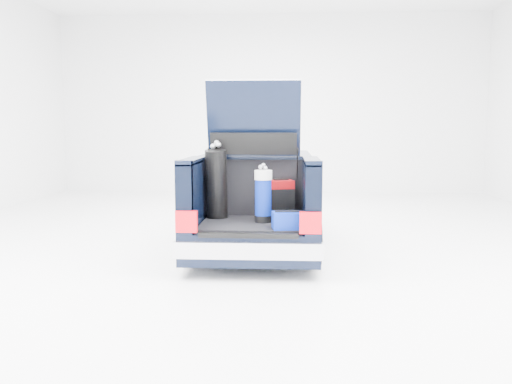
# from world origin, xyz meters

# --- Properties ---
(ground) EXTENTS (14.00, 14.00, 0.00)m
(ground) POSITION_xyz_m (0.00, 0.00, 0.00)
(ground) COLOR white
(ground) RESTS_ON ground
(car) EXTENTS (1.87, 4.65, 2.47)m
(car) POSITION_xyz_m (-0.00, 0.11, 0.67)
(car) COLOR black
(car) RESTS_ON ground
(red_suitcase) EXTENTS (0.38, 0.30, 0.55)m
(red_suitcase) POSITION_xyz_m (0.38, -1.09, 0.86)
(red_suitcase) COLOR #7B0407
(red_suitcase) RESTS_ON car
(black_golf_bag) EXTENTS (0.30, 0.42, 1.06)m
(black_golf_bag) POSITION_xyz_m (-0.50, -1.19, 1.08)
(black_golf_bag) COLOR black
(black_golf_bag) RESTS_ON car
(blue_golf_bag) EXTENTS (0.26, 0.26, 0.78)m
(blue_golf_bag) POSITION_xyz_m (0.15, -1.45, 0.95)
(blue_golf_bag) COLOR black
(blue_golf_bag) RESTS_ON car
(blue_duffel) EXTENTS (0.47, 0.34, 0.23)m
(blue_duffel) POSITION_xyz_m (0.50, -1.90, 0.70)
(blue_duffel) COLOR navy
(blue_duffel) RESTS_ON car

